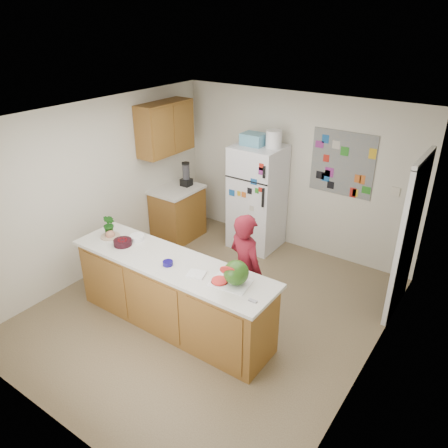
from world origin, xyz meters
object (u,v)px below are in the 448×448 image
Objects in this scene: person at (245,270)px; cherry_bowl at (123,242)px; watermelon at (236,273)px; refrigerator at (257,198)px.

person is 1.57m from cherry_bowl.
cherry_bowl is (-1.64, -0.08, -0.11)m from watermelon.
watermelon is at bearing -63.98° from refrigerator.
watermelon is at bearing 130.40° from person.
refrigerator is 2.01m from person.
refrigerator reaches higher than watermelon.
refrigerator is 2.62m from watermelon.
person is 6.49× the size of cherry_bowl.
refrigerator is at bearing 116.02° from watermelon.
refrigerator is 6.26× the size of watermelon.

